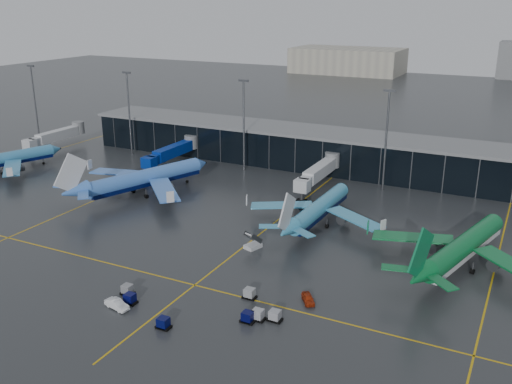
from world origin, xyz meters
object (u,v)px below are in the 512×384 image
at_px(airliner_klm_west, 3,152).
at_px(baggage_carts, 206,307).
at_px(mobile_airstair, 253,244).
at_px(airliner_klm_near, 320,199).
at_px(service_van_red, 308,298).
at_px(airliner_aer_lingus, 465,234).
at_px(airliner_arkefly, 145,168).
at_px(service_van_white, 117,304).

bearing_deg(airliner_klm_west, baggage_carts, -4.95).
bearing_deg(baggage_carts, mobile_airstair, 100.26).
bearing_deg(airliner_klm_near, airliner_klm_west, -176.28).
bearing_deg(baggage_carts, service_van_red, 37.22).
xyz_separation_m(airliner_klm_near, baggage_carts, (-2.39, -42.77, -4.86)).
height_order(airliner_klm_west, airliner_aer_lingus, airliner_aer_lingus).
height_order(airliner_klm_near, baggage_carts, airliner_klm_near).
xyz_separation_m(airliner_klm_west, baggage_carts, (90.34, -39.37, -5.07)).
bearing_deg(airliner_aer_lingus, airliner_klm_near, -179.77).
distance_m(airliner_aer_lingus, baggage_carts, 48.42).
height_order(airliner_arkefly, airliner_klm_near, airliner_arkefly).
relative_size(airliner_arkefly, mobile_airstair, 11.53).
bearing_deg(service_van_red, airliner_klm_near, 72.68).
xyz_separation_m(airliner_klm_west, airliner_arkefly, (47.12, 2.68, 0.77)).
relative_size(airliner_arkefly, airliner_aer_lingus, 1.07).
distance_m(baggage_carts, service_van_red, 16.36).
relative_size(baggage_carts, service_van_white, 6.08).
bearing_deg(airliner_aer_lingus, airliner_arkefly, -170.81).
bearing_deg(airliner_klm_west, airliner_aer_lingus, 16.55).
relative_size(airliner_klm_near, baggage_carts, 1.34).
bearing_deg(airliner_klm_near, mobile_airstair, -109.05).
xyz_separation_m(airliner_aer_lingus, service_van_white, (-46.11, -40.41, -5.41)).
distance_m(airliner_aer_lingus, service_van_red, 32.55).
relative_size(airliner_arkefly, airliner_klm_near, 1.17).
height_order(airliner_klm_near, service_van_white, airliner_klm_near).
distance_m(airliner_klm_west, airliner_aer_lingus, 123.48).
bearing_deg(airliner_klm_west, service_van_white, -11.52).
xyz_separation_m(airliner_klm_west, airliner_aer_lingus, (123.40, -4.41, 0.32)).
relative_size(airliner_klm_west, baggage_carts, 1.39).
height_order(mobile_airstair, service_van_red, mobile_airstair).
xyz_separation_m(airliner_arkefly, service_van_white, (30.17, -47.50, -5.85)).
distance_m(service_van_red, service_van_white, 30.26).
relative_size(airliner_klm_west, airliner_klm_near, 1.04).
xyz_separation_m(airliner_arkefly, service_van_red, (56.25, -32.16, -5.92)).
bearing_deg(service_van_red, airliner_arkefly, 114.99).
bearing_deg(service_van_white, airliner_aer_lingus, -37.05).
bearing_deg(airliner_klm_near, baggage_carts, -91.58).
distance_m(airliner_arkefly, service_van_red, 65.06).
bearing_deg(airliner_klm_near, service_van_white, -106.14).
height_order(airliner_klm_west, service_van_red, airliner_klm_west).
bearing_deg(mobile_airstair, airliner_klm_near, 87.22).
relative_size(airliner_klm_near, mobile_airstair, 9.82).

